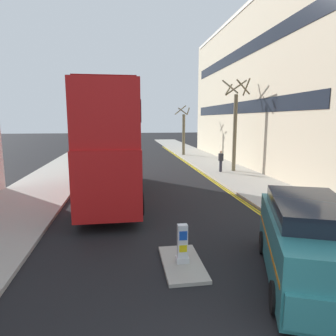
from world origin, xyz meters
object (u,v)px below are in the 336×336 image
at_px(keep_left_bollard, 182,245).
at_px(double_decker_bus_away, 112,140).
at_px(taxi_minivan, 309,244).
at_px(pedestrian_far, 221,161).

height_order(keep_left_bollard, double_decker_bus_away, double_decker_bus_away).
xyz_separation_m(keep_left_bollard, double_decker_bus_away, (-2.19, 7.95, 2.42)).
relative_size(double_decker_bus_away, taxi_minivan, 2.10).
distance_m(taxi_minivan, pedestrian_far, 15.35).
xyz_separation_m(keep_left_bollard, pedestrian_far, (5.71, 13.70, 0.38)).
xyz_separation_m(double_decker_bus_away, taxi_minivan, (5.10, -9.34, -1.96)).
bearing_deg(taxi_minivan, keep_left_bollard, 154.39).
bearing_deg(double_decker_bus_away, taxi_minivan, -61.37).
relative_size(taxi_minivan, pedestrian_far, 3.19).
bearing_deg(taxi_minivan, pedestrian_far, 79.48).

